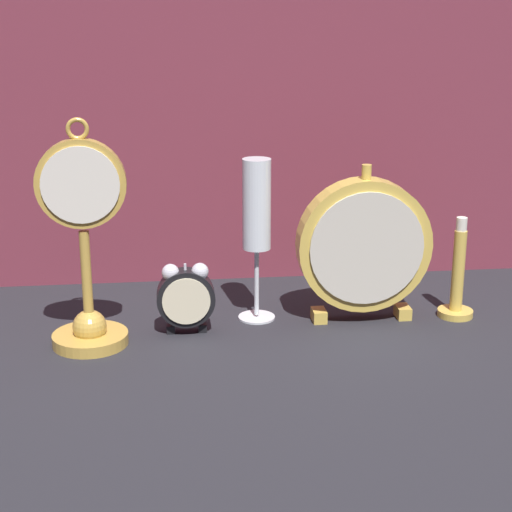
{
  "coord_description": "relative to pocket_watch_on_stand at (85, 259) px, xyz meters",
  "views": [
    {
      "loc": [
        -0.13,
        -1.06,
        0.47
      ],
      "look_at": [
        0.0,
        0.08,
        0.11
      ],
      "focal_mm": 60.0,
      "sensor_mm": 36.0,
      "label": 1
    }
  ],
  "objects": [
    {
      "name": "fabric_backdrop_drape",
      "position": [
        0.23,
        0.27,
        0.19
      ],
      "size": [
        1.71,
        0.01,
        0.64
      ],
      "primitive_type": "cube",
      "color": "brown",
      "rests_on": "ground_plane"
    },
    {
      "name": "champagne_flute",
      "position": [
        0.24,
        0.07,
        0.03
      ],
      "size": [
        0.06,
        0.06,
        0.24
      ],
      "color": "silver",
      "rests_on": "ground_plane"
    },
    {
      "name": "mantel_clock_silver",
      "position": [
        0.4,
        0.05,
        -0.01
      ],
      "size": [
        0.2,
        0.04,
        0.23
      ],
      "color": "gold",
      "rests_on": "ground_plane"
    },
    {
      "name": "brass_candlestick",
      "position": [
        0.54,
        0.05,
        -0.07
      ],
      "size": [
        0.05,
        0.05,
        0.15
      ],
      "color": "gold",
      "rests_on": "ground_plane"
    },
    {
      "name": "alarm_clock_twin_bell",
      "position": [
        0.13,
        0.03,
        -0.07
      ],
      "size": [
        0.08,
        0.03,
        0.1
      ],
      "color": "black",
      "rests_on": "ground_plane"
    },
    {
      "name": "pocket_watch_on_stand",
      "position": [
        0.0,
        0.0,
        0.0
      ],
      "size": [
        0.12,
        0.1,
        0.31
      ],
      "color": "gold",
      "rests_on": "ground_plane"
    },
    {
      "name": "ground_plane",
      "position": [
        0.23,
        -0.06,
        -0.12
      ],
      "size": [
        4.0,
        4.0,
        0.0
      ],
      "primitive_type": "plane",
      "color": "#232328"
    }
  ]
}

